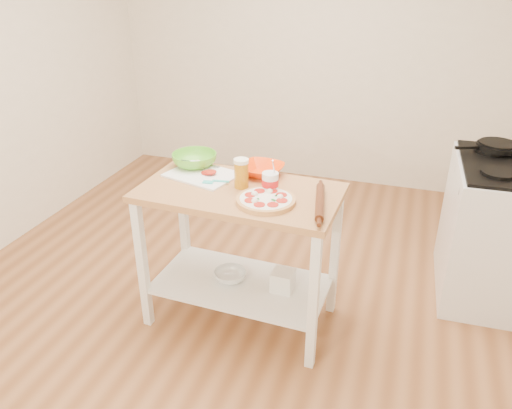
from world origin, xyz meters
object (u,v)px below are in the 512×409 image
object	(u,v)px
pizza	(266,200)
shelf_glass_bowl	(230,276)
cutting_board	(203,174)
yogurt_tub	(270,182)
gas_stove	(504,231)
rolling_pin	(320,202)
knife	(194,163)
orange_bowl	(262,170)
skillet	(497,146)
beer_pint	(241,173)
spatula	(215,182)
prep_island	(240,228)
green_bowl	(195,160)
shelf_bin	(283,281)

from	to	relation	value
pizza	shelf_glass_bowl	world-z (taller)	pizza
cutting_board	yogurt_tub	distance (m)	0.47
shelf_glass_bowl	gas_stove	bearing A→B (deg)	25.92
gas_stove	rolling_pin	world-z (taller)	gas_stove
knife	orange_bowl	bearing A→B (deg)	4.20
skillet	pizza	size ratio (longest dim) A/B	1.25
orange_bowl	beer_pint	size ratio (longest dim) A/B	1.51
skillet	yogurt_tub	world-z (taller)	yogurt_tub
spatula	rolling_pin	size ratio (longest dim) A/B	0.37
beer_pint	skillet	bearing A→B (deg)	34.28
shelf_glass_bowl	rolling_pin	bearing A→B (deg)	-7.34
spatula	orange_bowl	distance (m)	0.31
cutting_board	pizza	bearing A→B (deg)	-11.50
yogurt_tub	shelf_glass_bowl	world-z (taller)	yogurt_tub
skillet	yogurt_tub	bearing A→B (deg)	-165.58
orange_bowl	shelf_glass_bowl	size ratio (longest dim) A/B	1.28
cutting_board	rolling_pin	distance (m)	0.78
prep_island	pizza	world-z (taller)	pizza
rolling_pin	shelf_glass_bowl	bearing A→B (deg)	172.66
green_bowl	spatula	bearing A→B (deg)	-43.50
yogurt_tub	rolling_pin	xyz separation A→B (m)	(0.30, -0.09, -0.03)
spatula	gas_stove	bearing A→B (deg)	16.55
prep_island	knife	xyz separation A→B (m)	(-0.39, 0.25, 0.27)
rolling_pin	cutting_board	bearing A→B (deg)	165.92
green_bowl	rolling_pin	distance (m)	0.91
knife	rolling_pin	xyz separation A→B (m)	(0.87, -0.31, 0.01)
skillet	rolling_pin	xyz separation A→B (m)	(-0.95, -1.07, -0.05)
prep_island	green_bowl	world-z (taller)	green_bowl
cutting_board	knife	xyz separation A→B (m)	(-0.11, 0.12, 0.01)
orange_bowl	yogurt_tub	world-z (taller)	yogurt_tub
prep_island	skillet	world-z (taller)	skillet
spatula	knife	world-z (taller)	knife
green_bowl	rolling_pin	world-z (taller)	green_bowl
pizza	yogurt_tub	distance (m)	0.15
cutting_board	beer_pint	bearing A→B (deg)	-2.69
gas_stove	skillet	distance (m)	0.56
shelf_glass_bowl	shelf_bin	size ratio (longest dim) A/B	1.57
pizza	green_bowl	distance (m)	0.67
cutting_board	shelf_glass_bowl	distance (m)	0.66
spatula	knife	distance (m)	0.32
knife	prep_island	bearing A→B (deg)	-27.88
prep_island	orange_bowl	world-z (taller)	orange_bowl
rolling_pin	pizza	bearing A→B (deg)	-170.73
orange_bowl	shelf_glass_bowl	distance (m)	0.69
green_bowl	pizza	bearing A→B (deg)	-31.23
skillet	shelf_glass_bowl	world-z (taller)	skillet
yogurt_tub	knife	bearing A→B (deg)	158.90
gas_stove	pizza	xyz separation A→B (m)	(-1.36, -0.90, 0.44)
rolling_pin	shelf_bin	size ratio (longest dim) A/B	3.10
skillet	cutting_board	bearing A→B (deg)	-176.31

